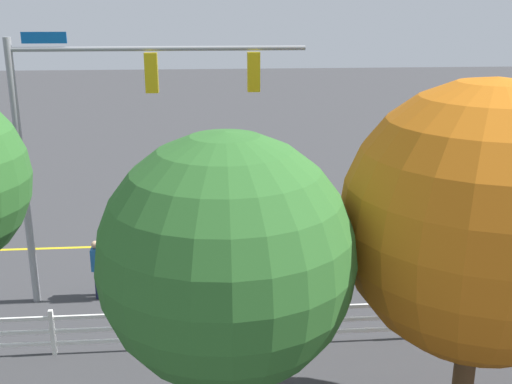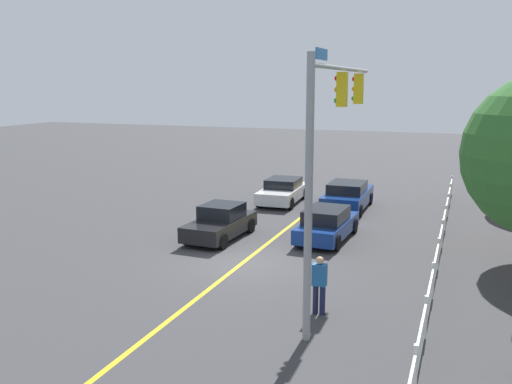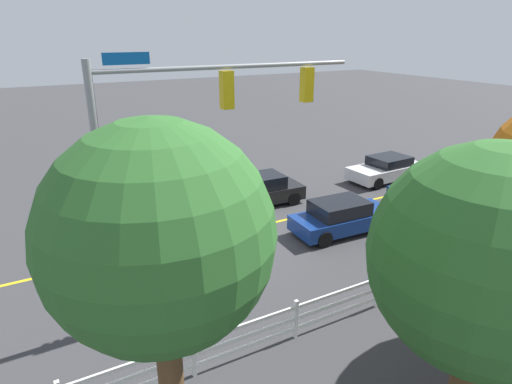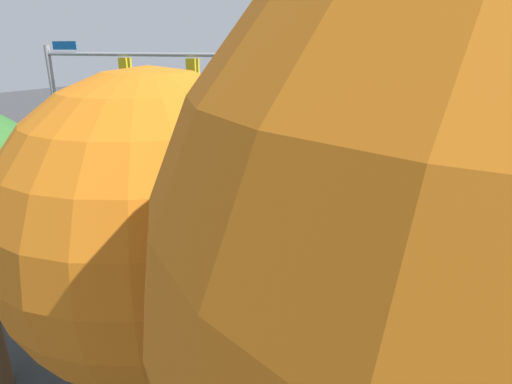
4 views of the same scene
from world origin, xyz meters
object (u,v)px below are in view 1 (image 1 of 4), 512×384
(car_0, at_px, (352,244))
(car_2, at_px, (491,201))
(tree_4, at_px, (482,221))
(pedestrian, at_px, (97,266))
(tree_3, at_px, (227,260))
(car_1, at_px, (290,204))

(car_0, xyz_separation_m, car_2, (-6.44, -4.05, -0.02))
(car_0, relative_size, tree_4, 0.64)
(pedestrian, bearing_deg, tree_4, -41.87)
(car_0, bearing_deg, car_2, 34.58)
(car_2, xyz_separation_m, tree_3, (10.65, 12.69, 3.39))
(car_1, distance_m, pedestrian, 8.60)
(car_1, height_order, car_2, car_1)
(car_2, distance_m, tree_4, 14.28)
(tree_3, xyz_separation_m, tree_4, (-4.34, -0.44, 0.37))
(car_1, relative_size, pedestrian, 2.42)
(car_2, relative_size, pedestrian, 2.61)
(car_0, distance_m, car_2, 7.61)
(tree_4, bearing_deg, car_0, -89.06)
(pedestrian, distance_m, tree_4, 10.75)
(pedestrian, xyz_separation_m, tree_3, (-3.42, 7.01, 3.12))
(tree_4, bearing_deg, car_1, -83.14)
(tree_3, bearing_deg, car_1, -102.42)
(pedestrian, bearing_deg, car_2, 20.34)
(pedestrian, bearing_deg, car_1, 41.59)
(car_2, height_order, tree_3, tree_3)
(car_2, relative_size, tree_4, 0.65)
(car_1, xyz_separation_m, pedestrian, (6.26, 5.89, 0.25))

